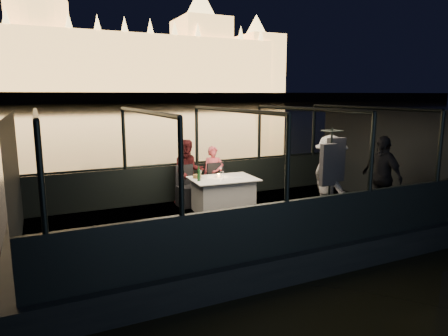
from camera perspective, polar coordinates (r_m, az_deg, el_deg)
name	(u,v)px	position (r m, az deg, el deg)	size (l,w,h in m)	color
river_water	(55,111)	(87.39, -23.02, 7.56)	(500.00, 500.00, 0.00)	black
boat_hull	(232,242)	(8.68, 1.14, -10.55)	(8.60, 4.40, 1.00)	black
boat_deck	(232,221)	(8.52, 1.15, -7.54)	(8.00, 4.00, 0.04)	black
gunwale_port	(197,181)	(10.17, -3.84, -1.85)	(8.00, 0.08, 0.90)	black
gunwale_starboard	(286,227)	(6.73, 8.82, -8.39)	(8.00, 0.08, 0.90)	black
cabin_glass_port	(197,136)	(9.99, -3.92, 4.61)	(8.00, 0.02, 1.40)	#99B2B2
cabin_glass_starboard	(288,159)	(6.46, 9.11, 1.31)	(8.00, 0.02, 1.40)	#99B2B2
cabin_roof_glass	(232,110)	(8.11, 1.22, 8.25)	(8.00, 4.00, 0.02)	#99B2B2
end_wall_fore	(15,185)	(7.42, -27.73, -2.13)	(0.02, 4.00, 2.30)	black
end_wall_aft	(376,154)	(10.62, 20.93, 1.84)	(0.02, 4.00, 2.30)	black
canopy_ribs	(232,166)	(8.24, 1.18, 0.23)	(8.00, 4.00, 2.30)	black
embankment	(42,99)	(217.30, -24.56, 8.94)	(400.00, 140.00, 6.00)	#423D33
parliament_building	(38,29)	(184.13, -25.05, 17.57)	(220.00, 32.00, 60.00)	#F2D18C
dining_table_central	(223,195)	(9.03, -0.11, -3.82)	(1.45, 1.05, 0.77)	white
chair_port_left	(187,188)	(9.45, -5.26, -2.82)	(0.45, 0.45, 0.96)	black
chair_port_right	(219,186)	(9.63, -0.74, -2.52)	(0.45, 0.45, 0.97)	black
coat_stand	(329,186)	(7.83, 14.82, -2.53)	(0.56, 0.45, 2.00)	black
person_woman_coral	(213,171)	(9.82, -1.53, -0.48)	(0.49, 0.33, 1.37)	#D94F59
person_man_maroon	(188,173)	(9.63, -5.11, -0.74)	(0.75, 0.58, 1.56)	#3B1013
passenger_stripe	(330,182)	(8.47, 14.89, -1.91)	(1.17, 0.66, 1.81)	silver
passenger_dark	(381,178)	(9.22, 21.55, -1.30)	(1.04, 0.44, 1.76)	black
wine_bottle	(199,174)	(8.65, -3.63, -0.88)	(0.07, 0.07, 0.32)	#163C19
bread_basket	(197,176)	(8.97, -3.86, -1.19)	(0.19, 0.19, 0.08)	olive
amber_candle	(219,175)	(9.07, -0.77, -1.03)	(0.05, 0.05, 0.07)	#FF993F
plate_near	(238,178)	(8.97, 1.97, -1.39)	(0.22, 0.22, 0.01)	white
plate_far	(203,177)	(9.05, -2.99, -1.29)	(0.23, 0.23, 0.01)	silver
wine_glass_white	(201,176)	(8.74, -3.37, -1.13)	(0.07, 0.07, 0.21)	silver
wine_glass_red	(221,172)	(9.20, -0.46, -0.53)	(0.06, 0.06, 0.18)	white
wine_glass_empty	(223,175)	(8.84, -0.12, -0.98)	(0.06, 0.06, 0.17)	white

